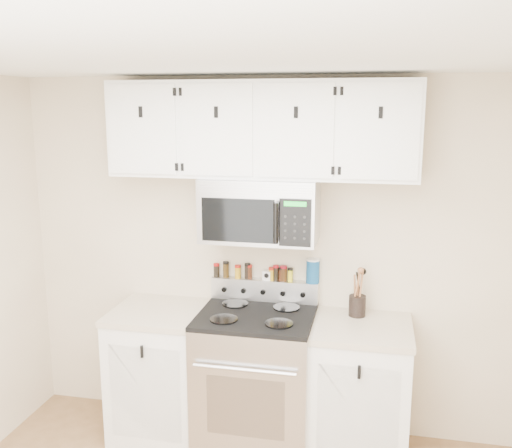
{
  "coord_description": "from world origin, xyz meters",
  "views": [
    {
      "loc": [
        0.74,
        -2.06,
        2.3
      ],
      "look_at": [
        -0.01,
        1.45,
        1.55
      ],
      "focal_mm": 40.0,
      "sensor_mm": 36.0,
      "label": 1
    }
  ],
  "objects_px": {
    "range": "(256,378)",
    "microwave": "(260,210)",
    "utensil_crock": "(357,304)",
    "salt_canister": "(313,271)"
  },
  "relations": [
    {
      "from": "microwave",
      "to": "utensil_crock",
      "type": "relative_size",
      "value": 2.32
    },
    {
      "from": "salt_canister",
      "to": "range",
      "type": "bearing_deg",
      "value": -140.3
    },
    {
      "from": "range",
      "to": "microwave",
      "type": "bearing_deg",
      "value": 89.77
    },
    {
      "from": "utensil_crock",
      "to": "microwave",
      "type": "bearing_deg",
      "value": -175.01
    },
    {
      "from": "microwave",
      "to": "range",
      "type": "bearing_deg",
      "value": -90.23
    },
    {
      "from": "range",
      "to": "microwave",
      "type": "xyz_separation_m",
      "value": [
        0.0,
        0.13,
        1.14
      ]
    },
    {
      "from": "microwave",
      "to": "utensil_crock",
      "type": "bearing_deg",
      "value": 4.99
    },
    {
      "from": "utensil_crock",
      "to": "salt_canister",
      "type": "distance_m",
      "value": 0.38
    },
    {
      "from": "range",
      "to": "utensil_crock",
      "type": "height_order",
      "value": "utensil_crock"
    },
    {
      "from": "range",
      "to": "microwave",
      "type": "relative_size",
      "value": 1.45
    }
  ]
}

